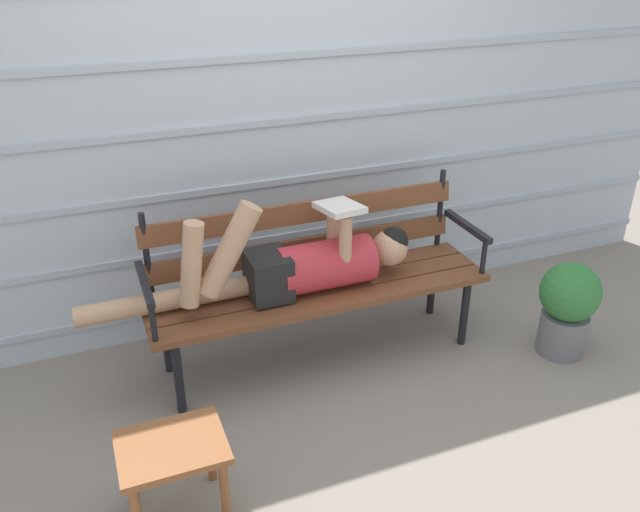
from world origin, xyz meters
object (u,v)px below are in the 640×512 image
(reclining_person, at_px, (298,264))
(potted_plant, at_px, (568,305))
(park_bench, at_px, (315,273))
(footstool, at_px, (173,458))

(reclining_person, xyz_separation_m, potted_plant, (1.36, -0.44, -0.30))
(park_bench, distance_m, potted_plant, 1.36)
(potted_plant, bearing_deg, park_bench, 157.91)
(park_bench, relative_size, potted_plant, 3.34)
(park_bench, height_order, reclining_person, reclining_person)
(park_bench, distance_m, footstool, 1.25)
(reclining_person, height_order, footstool, reclining_person)
(reclining_person, height_order, potted_plant, reclining_person)
(reclining_person, xyz_separation_m, footstool, (-0.79, -0.77, -0.30))
(footstool, distance_m, potted_plant, 2.18)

